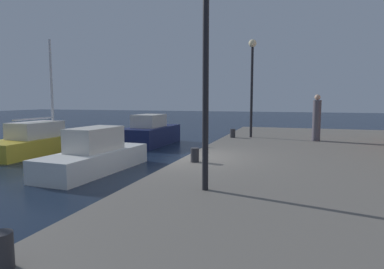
# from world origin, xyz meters

# --- Properties ---
(ground_plane) EXTENTS (120.00, 120.00, 0.00)m
(ground_plane) POSITION_xyz_m (0.00, 0.00, 0.00)
(ground_plane) COLOR #162338
(sailboat_yellow) EXTENTS (1.99, 5.50, 5.50)m
(sailboat_yellow) POSITION_xyz_m (-8.48, 3.05, 0.57)
(sailboat_yellow) COLOR gold
(sailboat_yellow) RESTS_ON ground
(motorboat_navy) EXTENTS (1.95, 4.44, 1.72)m
(motorboat_navy) POSITION_xyz_m (-4.59, 7.37, 0.66)
(motorboat_navy) COLOR #19214C
(motorboat_navy) RESTS_ON ground
(motorboat_white) EXTENTS (1.87, 4.78, 1.58)m
(motorboat_white) POSITION_xyz_m (-3.55, 0.40, 0.58)
(motorboat_white) COLOR white
(motorboat_white) RESTS_ON ground
(lamp_post_near_edge) EXTENTS (0.36, 0.36, 4.39)m
(lamp_post_near_edge) POSITION_xyz_m (1.59, -3.50, 3.79)
(lamp_post_near_edge) COLOR black
(lamp_post_near_edge) RESTS_ON quay_dock
(lamp_post_mid_promenade) EXTENTS (0.36, 0.36, 4.49)m
(lamp_post_mid_promenade) POSITION_xyz_m (1.25, 5.83, 3.85)
(lamp_post_mid_promenade) COLOR black
(lamp_post_mid_promenade) RESTS_ON quay_dock
(bollard_north) EXTENTS (0.24, 0.24, 0.40)m
(bollard_north) POSITION_xyz_m (0.38, -7.07, 1.00)
(bollard_north) COLOR #2D2D33
(bollard_north) RESTS_ON quay_dock
(bollard_center) EXTENTS (0.24, 0.24, 0.40)m
(bollard_center) POSITION_xyz_m (0.47, 5.44, 1.00)
(bollard_center) COLOR #2D2D33
(bollard_center) RESTS_ON quay_dock
(bollard_south) EXTENTS (0.24, 0.24, 0.40)m
(bollard_south) POSITION_xyz_m (0.55, -0.80, 1.00)
(bollard_south) COLOR #2D2D33
(bollard_south) RESTS_ON quay_dock
(person_near_carousel) EXTENTS (0.34, 0.34, 1.98)m
(person_near_carousel) POSITION_xyz_m (4.09, 5.37, 1.73)
(person_near_carousel) COLOR #514C56
(person_near_carousel) RESTS_ON quay_dock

